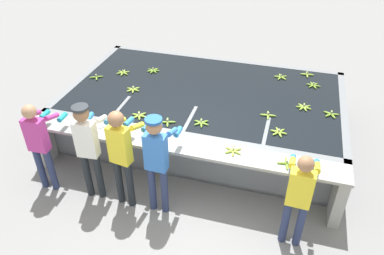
{
  "coord_description": "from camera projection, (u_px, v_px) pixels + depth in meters",
  "views": [
    {
      "loc": [
        1.52,
        -4.14,
        4.44
      ],
      "look_at": [
        0.0,
        1.09,
        0.64
      ],
      "focal_mm": 35.0,
      "sensor_mm": 36.0,
      "label": 1
    }
  ],
  "objects": [
    {
      "name": "ground_plane",
      "position": [
        174.0,
        196.0,
        6.15
      ],
      "size": [
        80.0,
        80.0,
        0.0
      ],
      "primitive_type": "plane",
      "color": "gray",
      "rests_on": "ground"
    },
    {
      "name": "wash_tank",
      "position": [
        204.0,
        111.0,
        7.44
      ],
      "size": [
        5.2,
        3.06,
        0.92
      ],
      "color": "gray",
      "rests_on": "ground"
    },
    {
      "name": "work_ledge",
      "position": [
        177.0,
        156.0,
        5.95
      ],
      "size": [
        5.2,
        0.45,
        0.92
      ],
      "color": "#9E9E99",
      "rests_on": "ground"
    },
    {
      "name": "worker_0",
      "position": [
        39.0,
        140.0,
        5.81
      ],
      "size": [
        0.41,
        0.71,
        1.61
      ],
      "color": "navy",
      "rests_on": "ground"
    },
    {
      "name": "worker_1",
      "position": [
        88.0,
        143.0,
        5.61
      ],
      "size": [
        0.45,
        0.74,
        1.71
      ],
      "color": "#1E2328",
      "rests_on": "ground"
    },
    {
      "name": "worker_2",
      "position": [
        122.0,
        150.0,
        5.46
      ],
      "size": [
        0.48,
        0.74,
        1.73
      ],
      "color": "#1E2328",
      "rests_on": "ground"
    },
    {
      "name": "worker_3",
      "position": [
        157.0,
        156.0,
        5.35
      ],
      "size": [
        0.41,
        0.72,
        1.71
      ],
      "color": "navy",
      "rests_on": "ground"
    },
    {
      "name": "worker_4",
      "position": [
        299.0,
        193.0,
        4.9
      ],
      "size": [
        0.42,
        0.71,
        1.56
      ],
      "color": "navy",
      "rests_on": "ground"
    },
    {
      "name": "banana_bunch_floating_0",
      "position": [
        168.0,
        122.0,
        6.26
      ],
      "size": [
        0.28,
        0.28,
        0.08
      ],
      "color": "#75A333",
      "rests_on": "wash_tank"
    },
    {
      "name": "banana_bunch_floating_1",
      "position": [
        307.0,
        74.0,
        7.7
      ],
      "size": [
        0.28,
        0.28,
        0.08
      ],
      "color": "#9EC642",
      "rests_on": "wash_tank"
    },
    {
      "name": "banana_bunch_floating_2",
      "position": [
        96.0,
        77.0,
        7.61
      ],
      "size": [
        0.26,
        0.26,
        0.08
      ],
      "color": "#75A333",
      "rests_on": "wash_tank"
    },
    {
      "name": "banana_bunch_floating_3",
      "position": [
        304.0,
        107.0,
        6.66
      ],
      "size": [
        0.28,
        0.28,
        0.08
      ],
      "color": "#93BC3D",
      "rests_on": "wash_tank"
    },
    {
      "name": "banana_bunch_floating_4",
      "position": [
        153.0,
        70.0,
        7.86
      ],
      "size": [
        0.28,
        0.28,
        0.08
      ],
      "color": "#75A333",
      "rests_on": "wash_tank"
    },
    {
      "name": "banana_bunch_floating_5",
      "position": [
        139.0,
        115.0,
        6.43
      ],
      "size": [
        0.28,
        0.27,
        0.08
      ],
      "color": "#93BC3D",
      "rests_on": "wash_tank"
    },
    {
      "name": "banana_bunch_floating_6",
      "position": [
        201.0,
        123.0,
        6.25
      ],
      "size": [
        0.28,
        0.28,
        0.08
      ],
      "color": "#75A333",
      "rests_on": "wash_tank"
    },
    {
      "name": "banana_bunch_floating_7",
      "position": [
        268.0,
        115.0,
        6.44
      ],
      "size": [
        0.28,
        0.28,
        0.08
      ],
      "color": "#8CB738",
      "rests_on": "wash_tank"
    },
    {
      "name": "banana_bunch_floating_8",
      "position": [
        331.0,
        114.0,
        6.46
      ],
      "size": [
        0.27,
        0.27,
        0.08
      ],
      "color": "#7FAD33",
      "rests_on": "wash_tank"
    },
    {
      "name": "banana_bunch_floating_9",
      "position": [
        279.0,
        132.0,
        6.03
      ],
      "size": [
        0.28,
        0.27,
        0.08
      ],
      "color": "#93BC3D",
      "rests_on": "wash_tank"
    },
    {
      "name": "banana_bunch_floating_10",
      "position": [
        123.0,
        73.0,
        7.77
      ],
      "size": [
        0.27,
        0.28,
        0.08
      ],
      "color": "#93BC3D",
      "rests_on": "wash_tank"
    },
    {
      "name": "banana_bunch_floating_11",
      "position": [
        313.0,
        85.0,
        7.32
      ],
      "size": [
        0.28,
        0.27,
        0.08
      ],
      "color": "#75A333",
      "rests_on": "wash_tank"
    },
    {
      "name": "banana_bunch_floating_12",
      "position": [
        281.0,
        77.0,
        7.61
      ],
      "size": [
        0.26,
        0.28,
        0.08
      ],
      "color": "#93BC3D",
      "rests_on": "wash_tank"
    },
    {
      "name": "banana_bunch_floating_13",
      "position": [
        133.0,
        89.0,
        7.18
      ],
      "size": [
        0.28,
        0.28,
        0.08
      ],
      "color": "#9EC642",
      "rests_on": "wash_tank"
    },
    {
      "name": "banana_bunch_ledge_0",
      "position": [
        46.0,
        116.0,
        6.42
      ],
      "size": [
        0.27,
        0.28,
        0.08
      ],
      "color": "#7FAD33",
      "rests_on": "work_ledge"
    },
    {
      "name": "banana_bunch_ledge_1",
      "position": [
        233.0,
        151.0,
        5.63
      ],
      "size": [
        0.27,
        0.28,
        0.08
      ],
      "color": "#9EC642",
      "rests_on": "work_ledge"
    },
    {
      "name": "banana_bunch_ledge_2",
      "position": [
        287.0,
        163.0,
        5.38
      ],
      "size": [
        0.28,
        0.28,
        0.08
      ],
      "color": "#7FAD33",
      "rests_on": "work_ledge"
    },
    {
      "name": "knife_0",
      "position": [
        96.0,
        128.0,
        6.12
      ],
      "size": [
        0.29,
        0.24,
        0.02
      ],
      "color": "silver",
      "rests_on": "work_ledge"
    }
  ]
}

